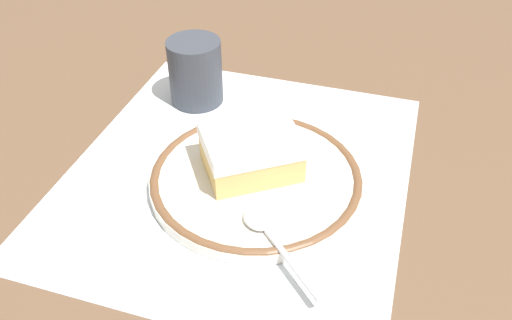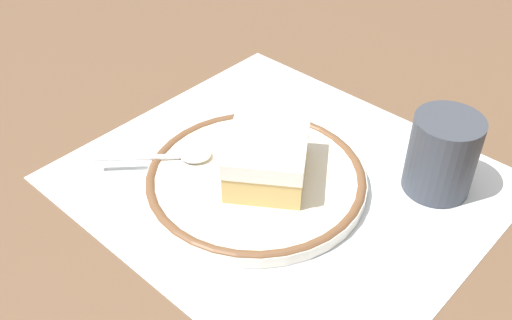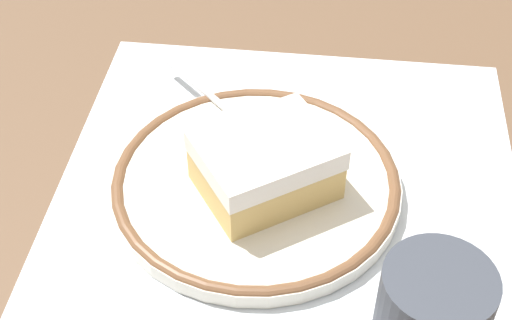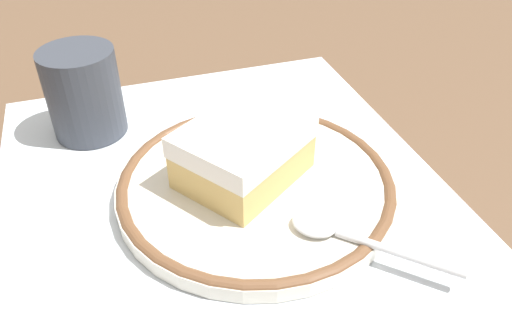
# 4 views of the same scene
# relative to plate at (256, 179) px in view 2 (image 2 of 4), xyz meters

# --- Properties ---
(ground_plane) EXTENTS (2.40, 2.40, 0.00)m
(ground_plane) POSITION_rel_plate_xyz_m (0.02, 0.02, -0.01)
(ground_plane) COLOR brown
(placemat) EXTENTS (0.40, 0.36, 0.00)m
(placemat) POSITION_rel_plate_xyz_m (0.02, 0.02, -0.01)
(placemat) COLOR silver
(placemat) RESTS_ON ground_plane
(plate) EXTENTS (0.22, 0.22, 0.01)m
(plate) POSITION_rel_plate_xyz_m (0.00, 0.00, 0.00)
(plate) COLOR silver
(plate) RESTS_ON placemat
(cake_slice) EXTENTS (0.12, 0.12, 0.05)m
(cake_slice) POSITION_rel_plate_xyz_m (0.01, 0.01, 0.03)
(cake_slice) COLOR #DBB76B
(cake_slice) RESTS_ON plate
(spoon) EXTENTS (0.10, 0.10, 0.01)m
(spoon) POSITION_rel_plate_xyz_m (-0.08, -0.03, 0.01)
(spoon) COLOR silver
(spoon) RESTS_ON plate
(cup) EXTENTS (0.07, 0.07, 0.08)m
(cup) POSITION_rel_plate_xyz_m (0.14, 0.12, 0.03)
(cup) COLOR #383D47
(cup) RESTS_ON placemat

